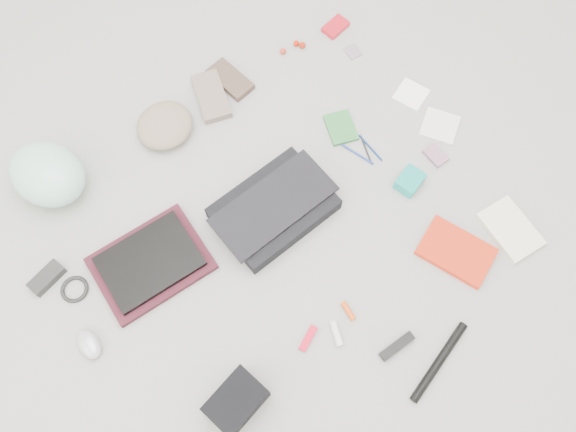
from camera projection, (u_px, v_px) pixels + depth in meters
ground_plane at (288, 221)px, 1.95m from camera, size 4.00×4.00×0.00m
messenger_bag at (274, 209)px, 1.93m from camera, size 0.40×0.29×0.06m
bag_flap at (274, 204)px, 1.90m from camera, size 0.43×0.21×0.01m
laptop_sleeve at (151, 263)px, 1.88m from camera, size 0.38×0.29×0.03m
laptop at (150, 261)px, 1.86m from camera, size 0.32×0.24×0.02m
bike_helmet at (47, 174)px, 1.92m from camera, size 0.30×0.34×0.17m
beanie at (165, 125)px, 2.05m from camera, size 0.26×0.26×0.07m
mitten_left at (211, 97)px, 2.12m from camera, size 0.16×0.23×0.03m
mitten_right at (230, 80)px, 2.15m from camera, size 0.12×0.19×0.03m
power_brick at (47, 278)px, 1.86m from camera, size 0.13×0.08×0.03m
cable_coil at (75, 289)px, 1.85m from camera, size 0.10×0.10×0.01m
mouse at (89, 344)px, 1.77m from camera, size 0.07×0.11×0.04m
camera_bag at (236, 402)px, 1.67m from camera, size 0.19×0.15×0.11m
multitool at (308, 338)px, 1.79m from camera, size 0.09×0.06×0.01m
toiletry_tube_white at (336, 333)px, 1.79m from camera, size 0.05×0.08×0.02m
toiletry_tube_orange at (348, 311)px, 1.82m from camera, size 0.03×0.07×0.02m
u_lock at (397, 346)px, 1.78m from camera, size 0.12×0.03×0.02m
bike_pump at (439, 362)px, 1.76m from camera, size 0.29×0.11×0.03m
book_red at (456, 252)px, 1.89m from camera, size 0.23×0.28×0.02m
book_white at (510, 229)px, 1.93m from camera, size 0.16×0.22×0.02m
notepad at (341, 128)px, 2.08m from camera, size 0.14×0.16×0.02m
pen_blue at (358, 154)px, 2.04m from camera, size 0.05×0.13×0.01m
pen_black at (366, 150)px, 2.05m from camera, size 0.05×0.12×0.01m
pen_navy at (370, 148)px, 2.05m from camera, size 0.01×0.13×0.01m
accordion_wallet at (410, 181)px, 1.98m from camera, size 0.11×0.10×0.05m
card_deck at (436, 155)px, 2.04m from camera, size 0.06×0.08×0.02m
napkin_top at (411, 94)px, 2.14m from camera, size 0.14×0.14×0.01m
napkin_bottom at (440, 126)px, 2.09m from camera, size 0.18×0.18×0.01m
lollipop_a at (283, 51)px, 2.20m from camera, size 0.03×0.03×0.02m
lollipop_b at (296, 43)px, 2.22m from camera, size 0.03×0.03×0.02m
lollipop_c at (302, 45)px, 2.21m from camera, size 0.03×0.03×0.03m
altoids_tin at (335, 27)px, 2.25m from camera, size 0.11×0.08×0.02m
stamp_sheet at (353, 52)px, 2.21m from camera, size 0.06×0.07×0.00m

